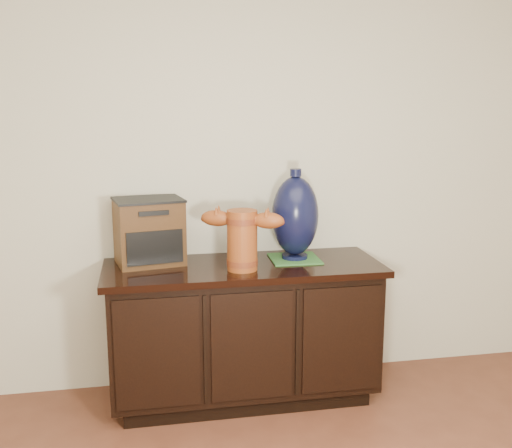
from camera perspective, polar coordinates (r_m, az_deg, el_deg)
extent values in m
plane|color=beige|center=(3.33, -2.05, 6.43)|extent=(4.50, 0.00, 4.50)
cube|color=black|center=(3.42, -1.17, -15.49)|extent=(1.29, 0.45, 0.08)
cube|color=black|center=(3.28, -1.20, -9.87)|extent=(1.40, 0.50, 0.64)
cube|color=black|center=(3.17, -1.23, -4.18)|extent=(1.46, 0.56, 0.03)
cube|color=black|center=(3.00, -9.38, -12.10)|extent=(0.41, 0.01, 0.56)
cube|color=black|center=(3.04, -0.38, -11.60)|extent=(0.41, 0.01, 0.56)
cube|color=black|center=(3.15, 8.14, -10.86)|extent=(0.41, 0.01, 0.56)
cylinder|color=#9B491C|center=(3.03, -1.33, -1.56)|extent=(0.20, 0.20, 0.31)
cylinder|color=#45170D|center=(3.06, -1.32, -3.63)|extent=(0.21, 0.21, 0.03)
cylinder|color=#45170D|center=(3.01, -1.34, 0.35)|extent=(0.21, 0.21, 0.03)
ellipsoid|color=#9B491C|center=(3.04, -3.78, 0.56)|extent=(0.18, 0.14, 0.08)
ellipsoid|color=#9B491C|center=(2.98, 1.15, 0.33)|extent=(0.18, 0.14, 0.08)
cube|color=#422710|center=(3.20, -10.15, -0.77)|extent=(0.38, 0.33, 0.34)
cube|color=black|center=(3.08, -9.59, -2.24)|extent=(0.28, 0.06, 0.17)
cube|color=black|center=(3.17, -10.26, 2.30)|extent=(0.39, 0.34, 0.01)
cube|color=#346C30|center=(3.27, 3.69, -3.31)|extent=(0.27, 0.27, 0.01)
cylinder|color=black|center=(3.27, 3.70, -3.07)|extent=(0.14, 0.14, 0.02)
ellipsoid|color=black|center=(3.22, 3.75, 0.78)|extent=(0.26, 0.26, 0.43)
cylinder|color=black|center=(3.18, 3.80, 4.91)|extent=(0.06, 0.06, 0.04)
cylinder|color=maroon|center=(3.25, -1.61, -2.06)|extent=(0.06, 0.06, 0.16)
cylinder|color=silver|center=(3.23, -1.62, -0.48)|extent=(0.06, 0.06, 0.03)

